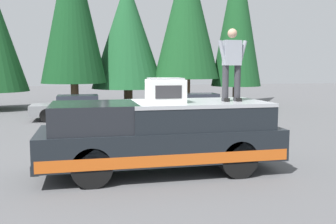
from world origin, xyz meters
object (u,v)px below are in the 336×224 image
pickup_truck (160,135)px  parked_car_maroon (196,105)px  parked_car_grey (76,107)px  compressor_unit (165,90)px  person_on_truck_bed (232,63)px

pickup_truck → parked_car_maroon: pickup_truck is taller
pickup_truck → parked_car_grey: bearing=12.2°
pickup_truck → compressor_unit: 1.07m
parked_car_maroon → pickup_truck: bearing=158.3°
person_on_truck_bed → parked_car_maroon: size_ratio=0.41×
person_on_truck_bed → parked_car_grey: 10.80m
compressor_unit → parked_car_grey: 10.28m
pickup_truck → compressor_unit: compressor_unit is taller
pickup_truck → compressor_unit: bearing=-158.9°
compressor_unit → person_on_truck_bed: (0.03, -1.60, 0.62)m
parked_car_grey → parked_car_maroon: bearing=-91.4°
compressor_unit → person_on_truck_bed: 1.72m
compressor_unit → parked_car_grey: bearing=12.4°
pickup_truck → compressor_unit: (-0.20, -0.08, 1.05)m
person_on_truck_bed → parked_car_grey: person_on_truck_bed is taller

